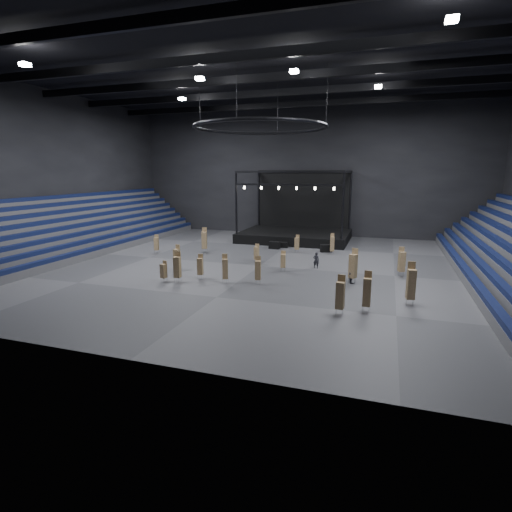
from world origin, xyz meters
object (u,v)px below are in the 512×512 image
(chair_stack_4, at_px, (177,257))
(chair_stack_12, at_px, (353,265))
(chair_stack_13, at_px, (225,268))
(chair_stack_3, at_px, (411,283))
(crew_member, at_px, (352,272))
(chair_stack_7, at_px, (200,266))
(man_center, at_px, (316,260))
(chair_stack_9, at_px, (257,253))
(chair_stack_11, at_px, (164,271))
(chair_stack_6, at_px, (367,291))
(flight_case_mid, at_px, (284,245))
(chair_stack_10, at_px, (258,270))
(flight_case_right, at_px, (326,248))
(flight_case_left, at_px, (274,245))
(chair_stack_16, at_px, (332,244))
(chair_stack_2, at_px, (177,267))
(chair_stack_1, at_px, (156,244))
(chair_stack_14, at_px, (283,260))
(stage, at_px, (296,229))
(chair_stack_15, at_px, (402,261))
(chair_stack_0, at_px, (297,243))
(chair_stack_8, at_px, (204,240))
(chair_stack_5, at_px, (340,295))

(chair_stack_4, distance_m, chair_stack_12, 15.83)
(chair_stack_13, bearing_deg, chair_stack_3, -28.97)
(chair_stack_3, height_order, crew_member, chair_stack_3)
(chair_stack_7, bearing_deg, man_center, 27.80)
(chair_stack_7, height_order, chair_stack_9, chair_stack_7)
(chair_stack_9, relative_size, chair_stack_11, 1.07)
(chair_stack_6, bearing_deg, chair_stack_3, 42.06)
(flight_case_mid, xyz_separation_m, chair_stack_10, (1.93, -16.07, 0.86))
(chair_stack_12, bearing_deg, chair_stack_13, -137.29)
(flight_case_right, relative_size, chair_stack_4, 0.53)
(flight_case_left, relative_size, chair_stack_10, 0.55)
(chair_stack_12, bearing_deg, flight_case_right, 132.45)
(flight_case_left, bearing_deg, chair_stack_16, -8.56)
(chair_stack_9, bearing_deg, chair_stack_2, -109.54)
(chair_stack_1, distance_m, crew_member, 22.63)
(chair_stack_1, relative_size, chair_stack_14, 1.10)
(chair_stack_3, relative_size, chair_stack_4, 1.23)
(chair_stack_2, relative_size, chair_stack_11, 1.44)
(stage, height_order, chair_stack_4, stage)
(flight_case_right, xyz_separation_m, chair_stack_15, (7.86, -8.61, 0.91))
(chair_stack_4, bearing_deg, chair_stack_0, 62.05)
(chair_stack_9, relative_size, crew_member, 1.04)
(flight_case_right, relative_size, chair_stack_11, 0.72)
(chair_stack_3, bearing_deg, chair_stack_16, 104.05)
(chair_stack_9, height_order, crew_member, chair_stack_9)
(chair_stack_7, xyz_separation_m, chair_stack_8, (-4.59, 10.48, 0.34))
(chair_stack_2, xyz_separation_m, chair_stack_6, (15.31, -2.53, 0.06))
(stage, bearing_deg, chair_stack_12, -65.12)
(stage, bearing_deg, flight_case_right, -55.21)
(chair_stack_2, height_order, chair_stack_13, chair_stack_2)
(chair_stack_10, bearing_deg, chair_stack_4, 155.58)
(chair_stack_14, relative_size, man_center, 1.25)
(chair_stack_3, xyz_separation_m, chair_stack_10, (-11.59, 1.72, -0.34))
(chair_stack_8, bearing_deg, chair_stack_4, -97.25)
(chair_stack_13, bearing_deg, chair_stack_5, -49.47)
(chair_stack_2, relative_size, chair_stack_7, 1.21)
(chair_stack_3, distance_m, man_center, 11.79)
(flight_case_right, xyz_separation_m, chair_stack_8, (-13.15, -4.51, 1.03))
(chair_stack_5, bearing_deg, chair_stack_14, 128.00)
(chair_stack_13, xyz_separation_m, chair_stack_16, (6.79, 14.64, -0.06))
(chair_stack_6, distance_m, chair_stack_16, 18.77)
(chair_stack_9, bearing_deg, crew_member, -20.79)
(chair_stack_5, bearing_deg, flight_case_left, 121.88)
(chair_stack_0, bearing_deg, chair_stack_12, -48.97)
(chair_stack_12, bearing_deg, chair_stack_14, -173.13)
(chair_stack_2, xyz_separation_m, chair_stack_11, (-1.14, -0.27, -0.37))
(chair_stack_6, relative_size, man_center, 1.79)
(chair_stack_16, bearing_deg, flight_case_mid, 148.62)
(chair_stack_1, relative_size, chair_stack_16, 0.90)
(flight_case_left, xyz_separation_m, chair_stack_15, (14.02, -8.70, 0.91))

